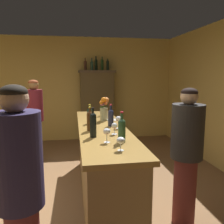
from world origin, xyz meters
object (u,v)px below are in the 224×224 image
(wine_bottle_chardonnay, at_px, (90,115))
(display_bottle_left, at_px, (85,65))
(wine_bottle_merlot, at_px, (90,120))
(display_bottle_right, at_px, (108,65))
(display_bottle_center, at_px, (96,64))
(wine_bottle_pinot, at_px, (111,117))
(display_bottle_midright, at_px, (102,64))
(wine_glass_front, at_px, (121,141))
(bartender, at_px, (186,152))
(display_bottle_midleft, at_px, (92,65))
(wine_bottle_rose, at_px, (102,108))
(cheese_plate, at_px, (112,120))
(wine_bottle_syrah, at_px, (93,124))
(wine_glass_spare, at_px, (107,132))
(flower_arrangement, at_px, (104,108))
(wine_bottle_malbec, at_px, (122,129))
(wine_glass_mid, at_px, (114,126))
(wine_glass_rear, at_px, (119,119))
(patron_in_grey, at_px, (20,197))
(patron_near_entrance, at_px, (35,117))
(display_cabinet, at_px, (97,105))
(bar_counter, at_px, (102,162))

(wine_bottle_chardonnay, bearing_deg, display_bottle_left, 88.29)
(wine_bottle_merlot, distance_m, display_bottle_right, 3.19)
(wine_bottle_chardonnay, height_order, display_bottle_center, display_bottle_center)
(wine_bottle_pinot, bearing_deg, display_bottle_midright, 85.34)
(wine_bottle_chardonnay, xyz_separation_m, display_bottle_center, (0.34, 2.57, 0.82))
(wine_bottle_chardonnay, height_order, wine_glass_front, wine_bottle_chardonnay)
(display_bottle_left, xyz_separation_m, bartender, (0.91, -3.53, -1.08))
(wine_glass_front, distance_m, display_bottle_midleft, 3.91)
(wine_bottle_rose, xyz_separation_m, cheese_plate, (0.10, -0.45, -0.12))
(wine_bottle_syrah, xyz_separation_m, wine_bottle_pinot, (0.28, 0.53, -0.02))
(wine_glass_spare, xyz_separation_m, display_bottle_left, (-0.03, 3.55, 0.82))
(flower_arrangement, distance_m, display_bottle_midright, 2.51)
(wine_glass_front, xyz_separation_m, display_bottle_center, (0.15, 3.82, 0.85))
(wine_bottle_malbec, bearing_deg, display_bottle_midright, 86.20)
(wine_glass_mid, bearing_deg, wine_bottle_chardonnay, 109.40)
(wine_glass_rear, relative_size, patron_in_grey, 0.10)
(wine_glass_front, xyz_separation_m, patron_in_grey, (-0.76, -0.51, -0.19))
(patron_near_entrance, bearing_deg, display_bottle_midright, 98.91)
(flower_arrangement, distance_m, bartender, 1.42)
(wine_bottle_pinot, relative_size, patron_near_entrance, 0.18)
(wine_glass_rear, bearing_deg, wine_glass_front, -99.65)
(wine_bottle_merlot, relative_size, wine_glass_front, 2.36)
(cheese_plate, bearing_deg, wine_glass_spare, -102.20)
(display_cabinet, height_order, wine_bottle_merlot, display_cabinet)
(flower_arrangement, xyz_separation_m, bartender, (0.76, -1.15, -0.35))
(wine_bottle_pinot, height_order, wine_glass_spare, wine_bottle_pinot)
(wine_glass_spare, xyz_separation_m, display_bottle_center, (0.24, 3.55, 0.83))
(flower_arrangement, distance_m, display_bottle_midleft, 2.49)
(display_cabinet, bearing_deg, wine_bottle_rose, -93.01)
(display_bottle_midleft, relative_size, display_bottle_center, 0.87)
(wine_glass_spare, bearing_deg, display_bottle_left, 90.43)
(wine_bottle_chardonnay, height_order, bartender, bartender)
(display_cabinet, bearing_deg, patron_in_grey, -102.11)
(wine_glass_mid, bearing_deg, display_bottle_left, 92.80)
(wine_glass_rear, height_order, cheese_plate, wine_glass_rear)
(patron_near_entrance, bearing_deg, wine_glass_spare, -7.75)
(wine_bottle_rose, relative_size, patron_near_entrance, 0.18)
(bar_counter, bearing_deg, wine_bottle_syrah, -106.89)
(wine_glass_rear, distance_m, display_bottle_right, 3.07)
(wine_bottle_chardonnay, distance_m, bartender, 1.40)
(patron_near_entrance, bearing_deg, wine_bottle_syrah, -7.99)
(wine_bottle_rose, distance_m, display_bottle_right, 2.14)
(wine_bottle_syrah, distance_m, wine_bottle_chardonnay, 0.75)
(bar_counter, height_order, flower_arrangement, flower_arrangement)
(wine_bottle_malbec, bearing_deg, wine_bottle_syrah, 138.76)
(wine_bottle_syrah, xyz_separation_m, wine_bottle_chardonnay, (0.02, 0.75, -0.03))
(display_cabinet, xyz_separation_m, wine_bottle_rose, (-0.10, -1.95, 0.19))
(wine_bottle_merlot, height_order, wine_glass_front, wine_bottle_merlot)
(patron_near_entrance, height_order, patron_in_grey, patron_in_grey)
(wine_glass_mid, xyz_separation_m, cheese_plate, (0.12, 0.83, -0.09))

